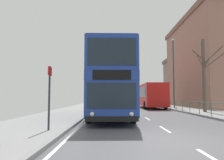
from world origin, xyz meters
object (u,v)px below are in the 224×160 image
bus_stop_sign_near (49,90)px  bare_tree_far_00 (204,72)px  background_bus_far_lane (150,95)px  double_decker_bus_main (110,84)px  background_building_01 (200,80)px  background_building_00 (219,63)px  street_lamp_far_side (173,68)px

bus_stop_sign_near → bare_tree_far_00: (10.87, 10.75, 1.96)m
background_bus_far_lane → bare_tree_far_00: size_ratio=1.52×
double_decker_bus_main → background_building_01: size_ratio=0.88×
double_decker_bus_main → bus_stop_sign_near: double_decker_bus_main is taller
bare_tree_far_00 → background_building_00: size_ratio=0.37×
double_decker_bus_main → street_lamp_far_side: street_lamp_far_side is taller
bare_tree_far_00 → bus_stop_sign_near: bearing=-135.3°
bare_tree_far_00 → background_building_01: 26.52m
double_decker_bus_main → street_lamp_far_side: size_ratio=1.30×
bare_tree_far_00 → background_building_01: size_ratio=0.55×
double_decker_bus_main → background_bus_far_lane: 14.89m
background_building_01 → street_lamp_far_side: bearing=-120.5°
street_lamp_far_side → bare_tree_far_00: (0.77, -7.06, -1.34)m
bus_stop_sign_near → street_lamp_far_side: bearing=60.5°
background_building_00 → background_building_01: 12.49m
bus_stop_sign_near → bare_tree_far_00: 15.41m
bus_stop_sign_near → background_building_00: background_building_00 is taller
background_building_00 → background_building_01: background_building_00 is taller
bare_tree_far_00 → background_building_00: (7.57, 12.48, 2.88)m
double_decker_bus_main → street_lamp_far_side: bearing=55.1°
double_decker_bus_main → bare_tree_far_00: 9.47m
bare_tree_far_00 → double_decker_bus_main: bearing=-154.7°
background_building_00 → background_building_01: size_ratio=1.48×
double_decker_bus_main → background_bus_far_lane: double_decker_bus_main is taller
bus_stop_sign_near → street_lamp_far_side: size_ratio=0.30×
background_bus_far_lane → background_building_01: 19.83m
bus_stop_sign_near → double_decker_bus_main: bearing=70.6°
double_decker_bus_main → bus_stop_sign_near: bearing=-109.4°
background_building_01 → background_bus_far_lane: bearing=-130.9°
double_decker_bus_main → bus_stop_sign_near: (-2.38, -6.74, -0.65)m
background_bus_far_lane → background_building_01: bearing=49.1°
background_building_01 → bare_tree_far_00: bearing=-111.3°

